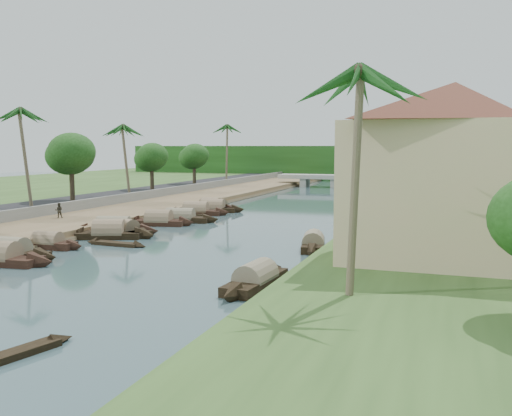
% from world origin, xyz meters
% --- Properties ---
extents(ground, '(220.00, 220.00, 0.00)m').
position_xyz_m(ground, '(0.00, 0.00, 0.00)').
color(ground, '#395156').
rests_on(ground, ground).
extents(left_bank, '(10.00, 180.00, 0.80)m').
position_xyz_m(left_bank, '(-16.00, 20.00, 0.40)').
color(left_bank, brown).
rests_on(left_bank, ground).
extents(right_bank, '(16.00, 180.00, 1.20)m').
position_xyz_m(right_bank, '(19.00, 20.00, 0.60)').
color(right_bank, '#2D491D').
rests_on(right_bank, ground).
extents(road, '(8.00, 180.00, 1.40)m').
position_xyz_m(road, '(-24.50, 20.00, 0.70)').
color(road, black).
rests_on(road, ground).
extents(retaining_wall, '(0.40, 180.00, 1.10)m').
position_xyz_m(retaining_wall, '(-20.20, 20.00, 1.35)').
color(retaining_wall, slate).
rests_on(retaining_wall, left_bank).
extents(treeline, '(120.00, 14.00, 8.00)m').
position_xyz_m(treeline, '(0.00, 100.00, 4.00)').
color(treeline, '#173B10').
rests_on(treeline, ground).
extents(bridge, '(28.00, 4.00, 2.40)m').
position_xyz_m(bridge, '(0.00, 72.00, 1.72)').
color(bridge, gray).
rests_on(bridge, ground).
extents(building_near, '(14.85, 14.85, 10.20)m').
position_xyz_m(building_near, '(18.99, -2.00, 6.38)').
color(building_near, '#C2B482').
rests_on(building_near, right_bank).
extents(building_mid, '(14.11, 14.11, 9.70)m').
position_xyz_m(building_mid, '(19.99, 14.00, 6.13)').
color(building_mid, '#D5A297').
rests_on(building_mid, right_bank).
extents(building_far, '(15.59, 15.59, 10.20)m').
position_xyz_m(building_far, '(18.99, 28.00, 6.38)').
color(building_far, silver).
rests_on(building_far, right_bank).
extents(building_distant, '(12.62, 12.62, 9.20)m').
position_xyz_m(building_distant, '(19.99, 48.00, 5.88)').
color(building_distant, '#C2B482').
rests_on(building_distant, right_bank).
extents(sampan_3, '(8.45, 2.03, 2.26)m').
position_xyz_m(sampan_3, '(-10.13, -5.36, 0.42)').
color(sampan_3, black).
rests_on(sampan_3, ground).
extents(sampan_4, '(6.22, 1.72, 1.82)m').
position_xyz_m(sampan_4, '(-10.18, -1.11, 0.40)').
color(sampan_4, black).
rests_on(sampan_4, ground).
extents(sampan_5, '(7.70, 4.46, 2.39)m').
position_xyz_m(sampan_5, '(-8.59, 4.67, 0.42)').
color(sampan_5, black).
rests_on(sampan_5, ground).
extents(sampan_6, '(8.52, 4.22, 2.45)m').
position_xyz_m(sampan_6, '(-9.36, 6.49, 0.42)').
color(sampan_6, black).
rests_on(sampan_6, ground).
extents(sampan_7, '(8.15, 3.84, 2.14)m').
position_xyz_m(sampan_7, '(-8.41, 6.44, 0.41)').
color(sampan_7, black).
rests_on(sampan_7, ground).
extents(sampan_8, '(7.55, 3.09, 2.27)m').
position_xyz_m(sampan_8, '(-8.59, 13.27, 0.42)').
color(sampan_8, black).
rests_on(sampan_8, ground).
extents(sampan_9, '(8.52, 3.10, 2.13)m').
position_xyz_m(sampan_9, '(-7.71, 16.17, 0.41)').
color(sampan_9, black).
rests_on(sampan_9, ground).
extents(sampan_10, '(8.26, 3.23, 2.23)m').
position_xyz_m(sampan_10, '(-8.90, 22.38, 0.42)').
color(sampan_10, black).
rests_on(sampan_10, ground).
extents(sampan_11, '(8.10, 3.12, 2.27)m').
position_xyz_m(sampan_11, '(-8.31, 25.85, 0.42)').
color(sampan_11, black).
rests_on(sampan_11, ground).
extents(sampan_12, '(7.62, 4.90, 1.91)m').
position_xyz_m(sampan_12, '(-8.68, 27.79, 0.41)').
color(sampan_12, black).
rests_on(sampan_12, ground).
extents(sampan_13, '(7.86, 3.41, 2.12)m').
position_xyz_m(sampan_13, '(-9.67, 28.34, 0.41)').
color(sampan_13, black).
rests_on(sampan_13, ground).
extents(sampan_14, '(2.07, 8.31, 2.02)m').
position_xyz_m(sampan_14, '(8.89, -7.13, 0.41)').
color(sampan_14, black).
rests_on(sampan_14, ground).
extents(sampan_15, '(2.81, 7.22, 1.94)m').
position_xyz_m(sampan_15, '(9.06, 5.54, 0.41)').
color(sampan_15, black).
rests_on(sampan_15, ground).
extents(sampan_16, '(3.05, 7.29, 1.81)m').
position_xyz_m(sampan_16, '(9.79, 25.41, 0.40)').
color(sampan_16, black).
rests_on(sampan_16, ground).
extents(canoe_0, '(2.23, 5.77, 0.76)m').
position_xyz_m(canoe_0, '(4.00, -20.52, 0.10)').
color(canoe_0, black).
rests_on(canoe_0, ground).
extents(canoe_1, '(5.74, 1.29, 0.92)m').
position_xyz_m(canoe_1, '(-6.05, 1.80, 0.10)').
color(canoe_1, black).
rests_on(canoe_1, ground).
extents(canoe_2, '(4.84, 1.63, 0.70)m').
position_xyz_m(canoe_2, '(-8.99, 21.47, 0.10)').
color(canoe_2, black).
rests_on(canoe_2, ground).
extents(palm_0, '(3.20, 3.20, 11.36)m').
position_xyz_m(palm_0, '(15.00, -11.63, 10.77)').
color(palm_0, '#70624B').
rests_on(palm_0, ground).
extents(palm_1, '(3.20, 3.20, 10.80)m').
position_xyz_m(palm_1, '(16.00, 5.87, 10.26)').
color(palm_1, '#70624B').
rests_on(palm_1, ground).
extents(palm_2, '(3.20, 3.20, 12.31)m').
position_xyz_m(palm_2, '(15.00, 20.44, 11.69)').
color(palm_2, '#70624B').
rests_on(palm_2, ground).
extents(palm_3, '(3.20, 3.20, 11.01)m').
position_xyz_m(palm_3, '(16.00, 36.26, 10.44)').
color(palm_3, '#70624B').
rests_on(palm_3, ground).
extents(palm_5, '(3.20, 3.20, 11.82)m').
position_xyz_m(palm_5, '(-24.00, 12.78, 11.43)').
color(palm_5, '#70624B').
rests_on(palm_5, ground).
extents(palm_6, '(3.20, 3.20, 10.61)m').
position_xyz_m(palm_6, '(-22.00, 29.06, 10.26)').
color(palm_6, '#70624B').
rests_on(palm_6, ground).
extents(palm_7, '(3.20, 3.20, 12.06)m').
position_xyz_m(palm_7, '(14.00, 53.11, 11.45)').
color(palm_7, '#70624B').
rests_on(palm_7, ground).
extents(palm_8, '(3.20, 3.20, 11.72)m').
position_xyz_m(palm_8, '(-20.50, 59.59, 11.32)').
color(palm_8, '#70624B').
rests_on(palm_8, ground).
extents(tree_3, '(5.51, 5.51, 7.79)m').
position_xyz_m(tree_3, '(-24.00, 20.03, 6.85)').
color(tree_3, '#453927').
rests_on(tree_3, ground).
extents(tree_4, '(4.70, 4.70, 6.72)m').
position_xyz_m(tree_4, '(-24.00, 38.83, 6.11)').
color(tree_4, '#453927').
rests_on(tree_4, ground).
extents(tree_5, '(4.83, 4.83, 6.68)m').
position_xyz_m(tree_5, '(-24.00, 53.39, 6.02)').
color(tree_5, '#453927').
rests_on(tree_5, ground).
extents(tree_6, '(4.39, 4.39, 7.30)m').
position_xyz_m(tree_6, '(24.00, 29.43, 6.58)').
color(tree_6, '#453927').
rests_on(tree_6, ground).
extents(person_far, '(0.92, 0.89, 1.49)m').
position_xyz_m(person_far, '(-17.63, 9.55, 1.54)').
color(person_far, '#332F23').
rests_on(person_far, left_bank).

